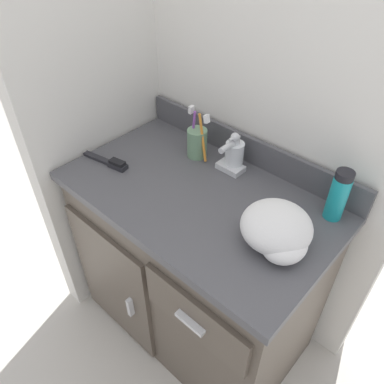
{
  "coord_description": "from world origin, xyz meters",
  "views": [
    {
      "loc": [
        0.59,
        -0.67,
        1.5
      ],
      "look_at": [
        0.0,
        -0.03,
        0.76
      ],
      "focal_mm": 35.0,
      "sensor_mm": 36.0,
      "label": 1
    }
  ],
  "objects_px": {
    "shaving_cream_can": "(338,195)",
    "hairbrush": "(111,162)",
    "toothbrush_cup": "(197,142)",
    "soap_dispenser": "(235,155)",
    "hand_towel": "(278,230)"
  },
  "relations": [
    {
      "from": "shaving_cream_can",
      "to": "hairbrush",
      "type": "xyz_separation_m",
      "value": [
        -0.68,
        -0.28,
        -0.07
      ]
    },
    {
      "from": "soap_dispenser",
      "to": "shaving_cream_can",
      "type": "relative_size",
      "value": 0.8
    },
    {
      "from": "hairbrush",
      "to": "hand_towel",
      "type": "xyz_separation_m",
      "value": [
        0.62,
        0.07,
        0.04
      ]
    },
    {
      "from": "toothbrush_cup",
      "to": "hairbrush",
      "type": "height_order",
      "value": "toothbrush_cup"
    },
    {
      "from": "soap_dispenser",
      "to": "hairbrush",
      "type": "distance_m",
      "value": 0.42
    },
    {
      "from": "shaving_cream_can",
      "to": "hand_towel",
      "type": "height_order",
      "value": "shaving_cream_can"
    },
    {
      "from": "soap_dispenser",
      "to": "hand_towel",
      "type": "relative_size",
      "value": 0.66
    },
    {
      "from": "toothbrush_cup",
      "to": "hairbrush",
      "type": "xyz_separation_m",
      "value": [
        -0.18,
        -0.24,
        -0.05
      ]
    },
    {
      "from": "soap_dispenser",
      "to": "hairbrush",
      "type": "height_order",
      "value": "soap_dispenser"
    },
    {
      "from": "toothbrush_cup",
      "to": "shaving_cream_can",
      "type": "relative_size",
      "value": 1.14
    },
    {
      "from": "soap_dispenser",
      "to": "hand_towel",
      "type": "bearing_deg",
      "value": -33.81
    },
    {
      "from": "soap_dispenser",
      "to": "shaving_cream_can",
      "type": "distance_m",
      "value": 0.36
    },
    {
      "from": "shaving_cream_can",
      "to": "hand_towel",
      "type": "xyz_separation_m",
      "value": [
        -0.06,
        -0.2,
        -0.03
      ]
    },
    {
      "from": "soap_dispenser",
      "to": "shaving_cream_can",
      "type": "bearing_deg",
      "value": 0.88
    },
    {
      "from": "hairbrush",
      "to": "toothbrush_cup",
      "type": "bearing_deg",
      "value": 42.82
    }
  ]
}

